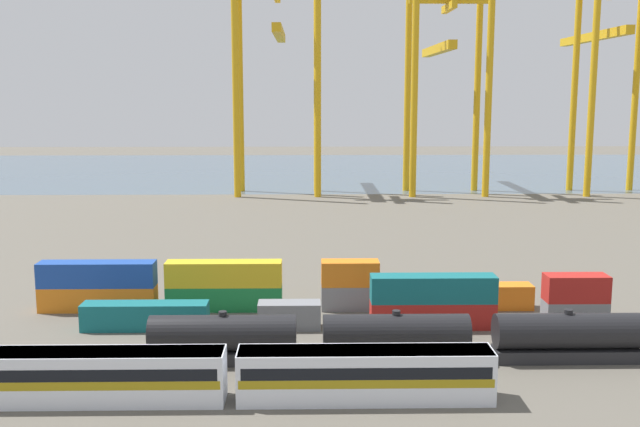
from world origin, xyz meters
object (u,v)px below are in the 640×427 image
gantry_crane_central (445,68)px  freight_tank_row (482,337)px  gantry_crane_west (278,60)px  passenger_train (231,373)px  shipping_container_1 (289,315)px  gantry_crane_east (611,59)px

gantry_crane_central → freight_tank_row: bearing=-98.6°
freight_tank_row → gantry_crane_west: bearing=100.9°
freight_tank_row → gantry_crane_central: gantry_crane_central is taller
passenger_train → freight_tank_row: freight_tank_row is taller
freight_tank_row → gantry_crane_west: 115.54m
passenger_train → gantry_crane_central: gantry_crane_central is taller
shipping_container_1 → gantry_crane_east: 127.66m
gantry_crane_east → gantry_crane_west: bearing=-179.2°
gantry_crane_west → gantry_crane_east: 75.90m
passenger_train → freight_tank_row: (20.42, 8.06, -0.01)m
passenger_train → gantry_crane_east: size_ratio=0.77×
gantry_crane_central → gantry_crane_east: bearing=0.9°
freight_tank_row → gantry_crane_west: (-21.28, 110.09, 27.88)m
freight_tank_row → gantry_crane_central: 114.81m
shipping_container_1 → gantry_crane_west: bearing=92.7°
freight_tank_row → gantry_crane_east: size_ratio=1.12×
shipping_container_1 → gantry_crane_central: gantry_crane_central is taller
gantry_crane_east → shipping_container_1: bearing=-124.9°
gantry_crane_central → gantry_crane_east: size_ratio=0.94×
gantry_crane_west → gantry_crane_east: size_ratio=0.98×
gantry_crane_east → gantry_crane_central: bearing=-179.1°
gantry_crane_central → gantry_crane_west: bearing=-179.3°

